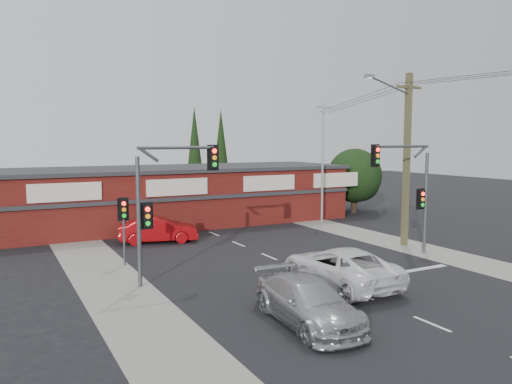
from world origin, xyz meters
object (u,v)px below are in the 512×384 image
silver_suv (308,302)px  shop_building (173,195)px  utility_pole (405,154)px  red_sedan (159,230)px  white_suv (340,266)px

silver_suv → shop_building: 22.06m
silver_suv → utility_pole: size_ratio=0.52×
shop_building → red_sedan: bearing=-115.7°
white_suv → red_sedan: 13.13m
red_sedan → silver_suv: bearing=-163.2°
utility_pole → shop_building: bearing=123.8°
red_sedan → shop_building: size_ratio=0.17×
red_sedan → utility_pole: (12.39, -7.70, 4.62)m
white_suv → red_sedan: white_suv is taller
white_suv → red_sedan: bearing=-72.2°
silver_suv → utility_pole: (12.02, 7.85, 4.64)m
shop_building → utility_pole: (9.36, -14.00, 3.26)m
white_suv → shop_building: size_ratio=0.22×
red_sedan → white_suv: bearing=-146.3°
silver_suv → shop_building: size_ratio=0.19×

